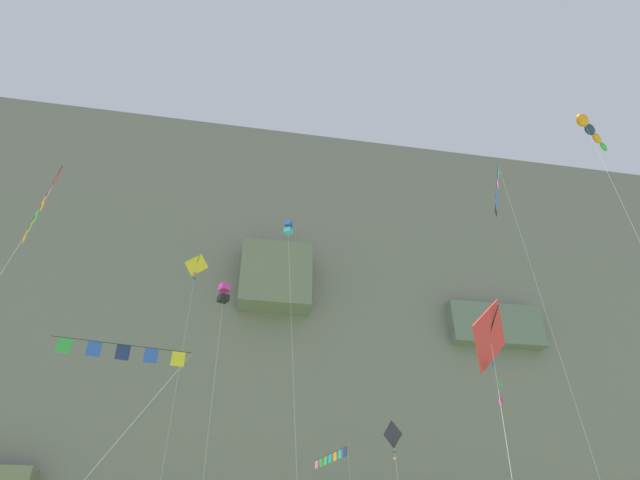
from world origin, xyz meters
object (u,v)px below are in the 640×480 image
object	(u,v)px
kite_banner_near_cliff	(500,202)
kite_banner_mid_center	(36,216)
kite_banner_mid_left	(331,461)
kite_windsock_low_right	(589,129)
kite_box_far_left	(224,294)
kite_diamond_front_field	(490,339)
kite_box_mid_right	(288,230)
kite_diamond_high_right	(195,272)
kite_diamond_high_left	(393,437)
kite_banner_low_center	(120,357)

from	to	relation	value
kite_banner_near_cliff	kite_banner_mid_center	distance (m)	30.52
kite_banner_mid_left	kite_windsock_low_right	world-z (taller)	kite_windsock_low_right
kite_banner_mid_left	kite_banner_near_cliff	bearing A→B (deg)	-54.44
kite_windsock_low_right	kite_banner_mid_center	world-z (taller)	kite_windsock_low_right
kite_box_far_left	kite_diamond_front_field	distance (m)	27.52
kite_banner_mid_left	kite_box_far_left	distance (m)	15.42
kite_windsock_low_right	kite_box_mid_right	size ratio (longest dim) A/B	0.88
kite_box_far_left	kite_banner_near_cliff	bearing A→B (deg)	-21.13
kite_windsock_low_right	kite_box_mid_right	bearing A→B (deg)	132.07
kite_box_mid_right	kite_box_far_left	world-z (taller)	kite_box_mid_right
kite_banner_mid_center	kite_banner_mid_left	bearing A→B (deg)	45.13
kite_diamond_high_right	kite_banner_mid_center	distance (m)	17.85
kite_windsock_low_right	kite_banner_near_cliff	size ratio (longest dim) A/B	0.94
kite_diamond_high_left	kite_banner_low_center	distance (m)	24.43
kite_diamond_high_left	kite_banner_mid_left	bearing A→B (deg)	136.50
kite_diamond_high_left	kite_banner_near_cliff	xyz separation A→B (m)	(6.32, -10.64, 14.63)
kite_banner_low_center	kite_windsock_low_right	bearing A→B (deg)	-3.23
kite_banner_mid_left	kite_banner_near_cliff	size ratio (longest dim) A/B	0.40
kite_windsock_low_right	kite_banner_mid_center	bearing A→B (deg)	172.27
kite_banner_low_center	kite_diamond_front_field	distance (m)	14.24
kite_diamond_high_left	kite_box_mid_right	size ratio (longest dim) A/B	0.44
kite_diamond_high_right	kite_box_far_left	xyz separation A→B (m)	(2.63, -3.27, -3.57)
kite_diamond_high_right	kite_banner_near_cliff	size ratio (longest dim) A/B	0.95
kite_banner_low_center	kite_banner_mid_center	distance (m)	10.66
kite_banner_mid_left	kite_banner_low_center	xyz separation A→B (m)	(-12.60, -21.65, -0.57)
kite_box_far_left	kite_diamond_front_field	bearing A→B (deg)	-70.30
kite_diamond_high_left	kite_diamond_front_field	world-z (taller)	kite_diamond_high_left
kite_windsock_low_right	kite_banner_near_cliff	world-z (taller)	kite_banner_near_cliff
kite_diamond_high_right	kite_box_far_left	size ratio (longest dim) A/B	1.21
kite_windsock_low_right	kite_banner_mid_left	bearing A→B (deg)	116.98
kite_box_far_left	kite_banner_low_center	distance (m)	18.61
kite_diamond_high_left	kite_banner_low_center	size ratio (longest dim) A/B	1.22
kite_diamond_front_field	kite_diamond_high_right	bearing A→B (deg)	112.48
kite_diamond_high_right	kite_banner_mid_center	world-z (taller)	kite_diamond_high_right
kite_windsock_low_right	kite_banner_low_center	xyz separation A→B (m)	(-24.32, 1.37, -15.41)
kite_banner_mid_left	kite_windsock_low_right	xyz separation A→B (m)	(11.72, -23.02, 14.84)
kite_banner_near_cliff	kite_banner_mid_center	size ratio (longest dim) A/B	1.45
kite_banner_near_cliff	kite_banner_mid_center	world-z (taller)	kite_banner_near_cliff
kite_box_mid_right	kite_banner_low_center	world-z (taller)	kite_box_mid_right
kite_diamond_front_field	kite_diamond_high_left	bearing A→B (deg)	78.97
kite_box_far_left	kite_diamond_front_field	world-z (taller)	kite_box_far_left
kite_diamond_high_right	kite_banner_low_center	size ratio (longest dim) A/B	2.46
kite_diamond_high_right	kite_banner_mid_center	xyz separation A→B (m)	(-6.80, -15.33, -6.11)
kite_diamond_high_right	kite_diamond_high_left	bearing A→B (deg)	-0.83
kite_diamond_high_left	kite_banner_mid_center	distance (m)	28.12
kite_diamond_high_right	kite_diamond_high_left	world-z (taller)	kite_diamond_high_right
kite_diamond_high_left	kite_box_mid_right	bearing A→B (deg)	-171.49
kite_diamond_high_right	kite_box_mid_right	bearing A→B (deg)	-11.34
kite_diamond_high_left	kite_box_far_left	bearing A→B (deg)	-167.16
kite_box_mid_right	kite_banner_near_cliff	bearing A→B (deg)	-32.31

